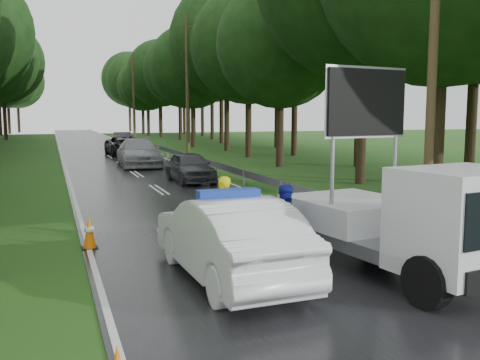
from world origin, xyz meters
name	(u,v)px	position (x,y,z in m)	size (l,w,h in m)	color
ground	(274,271)	(0.00, 0.00, 0.00)	(160.00, 160.00, 0.00)	#1E4F16
road	(111,157)	(0.00, 30.00, 0.01)	(7.00, 140.00, 0.02)	black
guardrail	(163,149)	(3.70, 29.67, 0.55)	(0.12, 60.06, 0.70)	gray
utility_pole_near	(434,35)	(5.20, 2.00, 5.06)	(1.40, 0.24, 10.00)	#4B3B23
utility_pole_mid	(187,86)	(5.20, 28.00, 5.06)	(1.40, 0.24, 10.00)	#4B3B23
utility_pole_far	(134,97)	(5.20, 54.00, 5.06)	(1.40, 0.24, 10.00)	#4B3B23
police_sedan	(228,239)	(-1.02, -0.20, 0.77)	(1.85, 4.75, 1.69)	white
work_truck	(409,221)	(2.23, -1.19, 1.08)	(2.87, 5.25, 3.99)	gray
barrier	(242,224)	(-0.33, 1.00, 0.78)	(2.49, 0.18, 1.03)	yellow
officer	(222,213)	(-0.44, 2.00, 0.84)	(0.61, 0.40, 1.68)	yellow
civilian	(287,223)	(0.53, 0.57, 0.81)	(0.79, 0.61, 1.62)	#161D93
queue_car_first	(190,167)	(1.86, 14.16, 0.69)	(1.63, 4.05, 1.38)	#3D3F44
queue_car_second	(139,153)	(0.80, 22.29, 0.82)	(2.29, 5.62, 1.63)	#93969A
queue_car_third	(125,146)	(1.12, 30.76, 0.75)	(2.50, 5.42, 1.51)	black
queue_car_fourth	(122,140)	(2.07, 40.24, 0.72)	(1.53, 4.38, 1.44)	#45464D
cone_center	(203,239)	(-1.00, 1.63, 0.35)	(0.34, 0.34, 0.73)	black
cone_far	(285,224)	(1.35, 2.51, 0.36)	(0.35, 0.35, 0.75)	black
cone_left_mid	(89,233)	(-3.32, 3.00, 0.37)	(0.36, 0.36, 0.77)	black
cone_right	(323,205)	(3.50, 4.50, 0.39)	(0.38, 0.38, 0.80)	black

